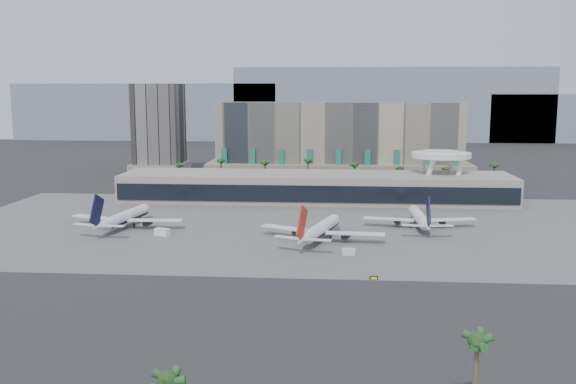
# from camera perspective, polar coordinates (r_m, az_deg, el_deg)

# --- Properties ---
(ground) EXTENTS (900.00, 900.00, 0.00)m
(ground) POSITION_cam_1_polar(r_m,az_deg,el_deg) (176.21, 1.15, -6.78)
(ground) COLOR #232326
(ground) RESTS_ON ground
(apron_pad) EXTENTS (260.00, 130.00, 0.06)m
(apron_pad) POSITION_cam_1_polar(r_m,az_deg,el_deg) (229.56, 1.96, -3.06)
(apron_pad) COLOR #5B5B59
(apron_pad) RESTS_ON ground
(mountain_ridge) EXTENTS (680.00, 60.00, 70.00)m
(mountain_ridge) POSITION_cam_1_polar(r_m,az_deg,el_deg) (639.83, 6.15, 7.30)
(mountain_ridge) COLOR gray
(mountain_ridge) RESTS_ON ground
(hotel) EXTENTS (140.00, 30.00, 42.00)m
(hotel) POSITION_cam_1_polar(r_m,az_deg,el_deg) (345.13, 4.52, 3.78)
(hotel) COLOR tan
(hotel) RESTS_ON ground
(office_tower) EXTENTS (30.00, 30.00, 52.00)m
(office_tower) POSITION_cam_1_polar(r_m,az_deg,el_deg) (384.69, -11.37, 5.08)
(office_tower) COLOR black
(office_tower) RESTS_ON ground
(terminal) EXTENTS (170.00, 32.50, 14.50)m
(terminal) POSITION_cam_1_polar(r_m,az_deg,el_deg) (282.37, 2.46, 0.54)
(terminal) COLOR #A9A395
(terminal) RESTS_ON ground
(saucer_structure) EXTENTS (26.00, 26.00, 21.89)m
(saucer_structure) POSITION_cam_1_polar(r_m,az_deg,el_deg) (290.38, 13.44, 2.91)
(saucer_structure) COLOR white
(saucer_structure) RESTS_ON ground
(palm_row) EXTENTS (157.80, 2.80, 13.10)m
(palm_row) POSITION_cam_1_polar(r_m,az_deg,el_deg) (316.54, 3.96, 2.17)
(palm_row) COLOR brown
(palm_row) RESTS_ON ground
(airliner_left) EXTENTS (41.95, 43.47, 15.07)m
(airliner_left) POSITION_cam_1_polar(r_m,az_deg,el_deg) (233.22, -14.37, -2.20)
(airliner_left) COLOR white
(airliner_left) RESTS_ON ground
(airliner_centre) EXTENTS (40.80, 42.30, 14.96)m
(airliner_centre) POSITION_cam_1_polar(r_m,az_deg,el_deg) (206.96, 2.86, -3.34)
(airliner_centre) COLOR white
(airliner_centre) RESTS_ON ground
(airliner_right) EXTENTS (39.83, 41.00, 14.15)m
(airliner_right) POSITION_cam_1_polar(r_m,az_deg,el_deg) (230.88, 11.65, -2.27)
(airliner_right) COLOR white
(airliner_right) RESTS_ON ground
(service_vehicle_a) EXTENTS (5.44, 3.93, 2.40)m
(service_vehicle_a) POSITION_cam_1_polar(r_m,az_deg,el_deg) (218.77, -11.12, -3.51)
(service_vehicle_a) COLOR white
(service_vehicle_a) RESTS_ON ground
(service_vehicle_b) EXTENTS (4.11, 2.78, 1.96)m
(service_vehicle_b) POSITION_cam_1_polar(r_m,az_deg,el_deg) (190.54, 5.45, -5.31)
(service_vehicle_b) COLOR silver
(service_vehicle_b) RESTS_ON ground
(taxiway_sign) EXTENTS (2.18, 0.64, 0.98)m
(taxiway_sign) POSITION_cam_1_polar(r_m,az_deg,el_deg) (166.98, 7.63, -7.58)
(taxiway_sign) COLOR black
(taxiway_sign) RESTS_ON ground
(near_palm_b) EXTENTS (6.00, 6.00, 13.56)m
(near_palm_b) POSITION_cam_1_polar(r_m,az_deg,el_deg) (99.16, 16.44, -13.41)
(near_palm_b) COLOR brown
(near_palm_b) RESTS_ON ground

